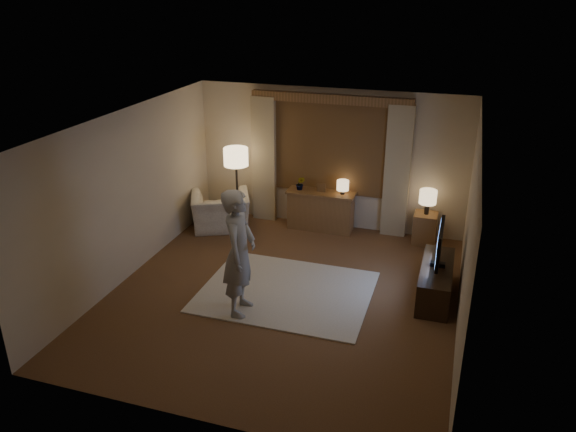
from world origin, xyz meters
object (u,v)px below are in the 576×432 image
at_px(side_table, 425,229).
at_px(armchair, 221,211).
at_px(sideboard, 321,211).
at_px(person, 239,253).
at_px(tv_stand, 436,281).

bearing_deg(side_table, armchair, -172.37).
height_order(sideboard, side_table, sideboard).
height_order(sideboard, person, person).
relative_size(sideboard, tv_stand, 0.86).
xyz_separation_m(armchair, side_table, (3.71, 0.50, -0.06)).
xyz_separation_m(armchair, tv_stand, (4.03, -1.32, -0.09)).
bearing_deg(side_table, tv_stand, -79.99).
height_order(armchair, side_table, armchair).
relative_size(tv_stand, person, 0.77).
distance_m(armchair, tv_stand, 4.24).
relative_size(armchair, side_table, 1.87).
relative_size(sideboard, armchair, 1.14).
xyz_separation_m(sideboard, person, (-0.33, -3.13, 0.58)).
bearing_deg(tv_stand, side_table, 100.01).
height_order(side_table, tv_stand, side_table).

